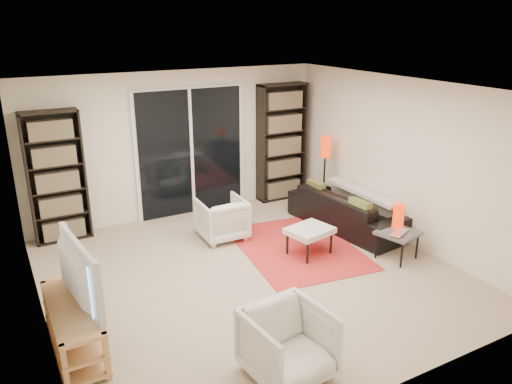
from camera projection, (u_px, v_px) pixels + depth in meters
floor at (250, 274)px, 6.54m from camera, size 5.00×5.00×0.00m
wall_back at (178, 145)px, 8.21m from camera, size 5.00×0.02×2.40m
wall_front at (394, 272)px, 4.07m from camera, size 5.00×0.02×2.40m
wall_left at (31, 225)px, 5.00m from camera, size 0.02×5.00×2.40m
wall_right at (401, 161)px, 7.28m from camera, size 0.02×5.00×2.40m
ceiling at (250, 88)px, 5.75m from camera, size 5.00×5.00×0.02m
sliding_door at (191, 152)px, 8.32m from camera, size 1.92×0.08×2.16m
bookshelf_left at (57, 177)px, 7.26m from camera, size 0.80×0.30×1.95m
bookshelf_right at (282, 143)px, 8.99m from camera, size 0.90×0.30×2.10m
tv_stand at (74, 326)px, 4.97m from camera, size 0.42×1.32×0.50m
tv at (69, 275)px, 4.79m from camera, size 0.27×1.15×0.66m
rug at (297, 247)px, 7.27m from camera, size 1.83×2.30×0.01m
sofa at (347, 210)px, 7.89m from camera, size 1.02×2.10×0.59m
armchair_back at (222, 218)px, 7.51m from camera, size 0.69×0.71×0.63m
armchair_front at (288, 344)px, 4.57m from camera, size 0.78×0.80×0.67m
ottoman at (310, 232)px, 6.97m from camera, size 0.69×0.60×0.40m
side_table at (398, 235)px, 6.84m from camera, size 0.60×0.60×0.40m
laptop at (403, 234)px, 6.73m from camera, size 0.42×0.36×0.03m
table_lamp at (398, 216)px, 6.91m from camera, size 0.15×0.15×0.35m
floor_lamp at (325, 155)px, 8.42m from camera, size 0.20×0.20×1.30m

